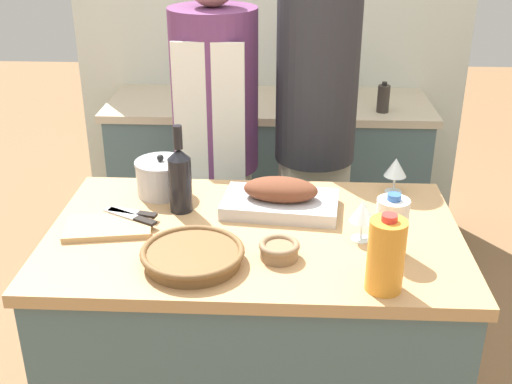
% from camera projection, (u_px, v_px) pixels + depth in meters
% --- Properties ---
extents(kitchen_island, '(1.30, 0.79, 0.92)m').
position_uv_depth(kitchen_island, '(254.00, 348.00, 2.21)').
color(kitchen_island, '#4C666B').
rests_on(kitchen_island, ground_plane).
extents(back_counter, '(1.72, 0.60, 0.88)m').
position_uv_depth(back_counter, '(268.00, 176.00, 3.62)').
color(back_counter, '#4C666B').
rests_on(back_counter, ground_plane).
extents(back_wall, '(2.22, 0.10, 2.55)m').
position_uv_depth(back_wall, '(271.00, 15.00, 3.58)').
color(back_wall, silver).
rests_on(back_wall, ground_plane).
extents(roasting_pan, '(0.40, 0.26, 0.12)m').
position_uv_depth(roasting_pan, '(280.00, 198.00, 2.13)').
color(roasting_pan, '#BCBCC1').
rests_on(roasting_pan, kitchen_island).
extents(wicker_basket, '(0.30, 0.30, 0.05)m').
position_uv_depth(wicker_basket, '(193.00, 255.00, 1.83)').
color(wicker_basket, brown).
rests_on(wicker_basket, kitchen_island).
extents(cutting_board, '(0.29, 0.20, 0.02)m').
position_uv_depth(cutting_board, '(108.00, 227.00, 2.02)').
color(cutting_board, tan).
rests_on(cutting_board, kitchen_island).
extents(stock_pot, '(0.18, 0.18, 0.15)m').
position_uv_depth(stock_pot, '(162.00, 177.00, 2.24)').
color(stock_pot, '#B7B7BC').
rests_on(stock_pot, kitchen_island).
extents(mixing_bowl, '(0.12, 0.12, 0.05)m').
position_uv_depth(mixing_bowl, '(279.00, 249.00, 1.85)').
color(mixing_bowl, '#846647').
rests_on(mixing_bowl, kitchen_island).
extents(juice_jug, '(0.10, 0.10, 0.22)m').
position_uv_depth(juice_jug, '(386.00, 255.00, 1.68)').
color(juice_jug, orange).
rests_on(juice_jug, kitchen_island).
extents(milk_jug, '(0.09, 0.09, 0.19)m').
position_uv_depth(milk_jug, '(391.00, 227.00, 1.85)').
color(milk_jug, white).
rests_on(milk_jug, kitchen_island).
extents(wine_bottle_green, '(0.08, 0.08, 0.30)m').
position_uv_depth(wine_bottle_green, '(180.00, 178.00, 2.10)').
color(wine_bottle_green, black).
rests_on(wine_bottle_green, kitchen_island).
extents(wine_glass_left, '(0.08, 0.08, 0.13)m').
position_uv_depth(wine_glass_left, '(396.00, 168.00, 2.24)').
color(wine_glass_left, silver).
rests_on(wine_glass_left, kitchen_island).
extents(wine_glass_right, '(0.08, 0.08, 0.13)m').
position_uv_depth(wine_glass_right, '(363.00, 212.00, 1.93)').
color(wine_glass_right, silver).
rests_on(wine_glass_right, kitchen_island).
extents(knife_chef, '(0.19, 0.13, 0.01)m').
position_uv_depth(knife_chef, '(132.00, 217.00, 2.06)').
color(knife_chef, '#B7B7BC').
rests_on(knife_chef, cutting_board).
extents(knife_paring, '(0.17, 0.07, 0.01)m').
position_uv_depth(knife_paring, '(134.00, 213.00, 2.08)').
color(knife_paring, '#B7B7BC').
rests_on(knife_paring, cutting_board).
extents(stand_mixer, '(0.18, 0.14, 0.31)m').
position_uv_depth(stand_mixer, '(322.00, 79.00, 3.35)').
color(stand_mixer, '#333842').
rests_on(stand_mixer, back_counter).
extents(condiment_bottle_tall, '(0.06, 0.06, 0.16)m').
position_uv_depth(condiment_bottle_tall, '(383.00, 98.00, 3.23)').
color(condiment_bottle_tall, '#332D28').
rests_on(condiment_bottle_tall, back_counter).
extents(condiment_bottle_short, '(0.06, 0.06, 0.22)m').
position_uv_depth(condiment_bottle_short, '(296.00, 91.00, 3.24)').
color(condiment_bottle_short, maroon).
rests_on(condiment_bottle_short, back_counter).
extents(person_cook_aproned, '(0.36, 0.36, 1.68)m').
position_uv_depth(person_cook_aproned, '(216.00, 140.00, 2.75)').
color(person_cook_aproned, beige).
rests_on(person_cook_aproned, ground_plane).
extents(person_cook_guest, '(0.33, 0.33, 1.81)m').
position_uv_depth(person_cook_guest, '(315.00, 126.00, 2.67)').
color(person_cook_guest, beige).
rests_on(person_cook_guest, ground_plane).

